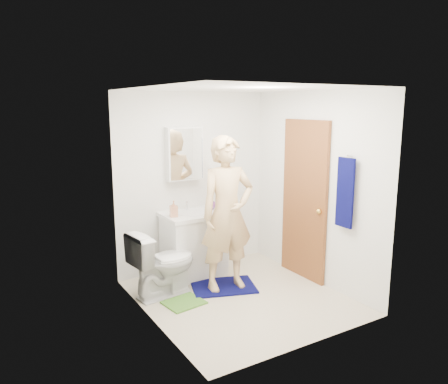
{
  "coord_description": "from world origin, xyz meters",
  "views": [
    {
      "loc": [
        -2.64,
        -4.02,
        2.22
      ],
      "look_at": [
        -0.08,
        0.25,
        1.23
      ],
      "focal_mm": 35.0,
      "sensor_mm": 36.0,
      "label": 1
    }
  ],
  "objects_px": {
    "man": "(227,214)",
    "toilet": "(163,263)",
    "vanity_cabinet": "(194,246)",
    "soap_dispenser": "(174,209)",
    "toothbrush_cup": "(211,205)",
    "medicine_cabinet": "(185,154)",
    "towel": "(345,193)"
  },
  "relations": [
    {
      "from": "man",
      "to": "soap_dispenser",
      "type": "bearing_deg",
      "value": 133.61
    },
    {
      "from": "soap_dispenser",
      "to": "man",
      "type": "distance_m",
      "value": 0.72
    },
    {
      "from": "soap_dispenser",
      "to": "toothbrush_cup",
      "type": "height_order",
      "value": "soap_dispenser"
    },
    {
      "from": "vanity_cabinet",
      "to": "toilet",
      "type": "relative_size",
      "value": 1.0
    },
    {
      "from": "medicine_cabinet",
      "to": "toilet",
      "type": "bearing_deg",
      "value": -134.62
    },
    {
      "from": "towel",
      "to": "toothbrush_cup",
      "type": "xyz_separation_m",
      "value": [
        -0.88,
        1.55,
        -0.35
      ]
    },
    {
      "from": "vanity_cabinet",
      "to": "soap_dispenser",
      "type": "distance_m",
      "value": 0.63
    },
    {
      "from": "vanity_cabinet",
      "to": "toilet",
      "type": "height_order",
      "value": "same"
    },
    {
      "from": "toothbrush_cup",
      "to": "man",
      "type": "bearing_deg",
      "value": -102.69
    },
    {
      "from": "toilet",
      "to": "toothbrush_cup",
      "type": "relative_size",
      "value": 6.27
    },
    {
      "from": "medicine_cabinet",
      "to": "man",
      "type": "relative_size",
      "value": 0.38
    },
    {
      "from": "vanity_cabinet",
      "to": "towel",
      "type": "height_order",
      "value": "towel"
    },
    {
      "from": "towel",
      "to": "toothbrush_cup",
      "type": "bearing_deg",
      "value": 119.72
    },
    {
      "from": "man",
      "to": "toilet",
      "type": "bearing_deg",
      "value": 167.43
    },
    {
      "from": "soap_dispenser",
      "to": "man",
      "type": "xyz_separation_m",
      "value": [
        0.44,
        -0.56,
        -0.0
      ]
    },
    {
      "from": "man",
      "to": "towel",
      "type": "bearing_deg",
      "value": -34.87
    },
    {
      "from": "vanity_cabinet",
      "to": "soap_dispenser",
      "type": "relative_size",
      "value": 3.88
    },
    {
      "from": "vanity_cabinet",
      "to": "man",
      "type": "xyz_separation_m",
      "value": [
        0.14,
        -0.62,
        0.55
      ]
    },
    {
      "from": "toilet",
      "to": "soap_dispenser",
      "type": "relative_size",
      "value": 3.88
    },
    {
      "from": "toothbrush_cup",
      "to": "man",
      "type": "distance_m",
      "value": 0.7
    },
    {
      "from": "vanity_cabinet",
      "to": "toothbrush_cup",
      "type": "relative_size",
      "value": 6.27
    },
    {
      "from": "toilet",
      "to": "man",
      "type": "distance_m",
      "value": 0.95
    },
    {
      "from": "toilet",
      "to": "vanity_cabinet",
      "type": "bearing_deg",
      "value": -65.8
    },
    {
      "from": "towel",
      "to": "man",
      "type": "xyz_separation_m",
      "value": [
        -1.04,
        0.87,
        -0.3
      ]
    },
    {
      "from": "medicine_cabinet",
      "to": "vanity_cabinet",
      "type": "bearing_deg",
      "value": -90.0
    },
    {
      "from": "vanity_cabinet",
      "to": "medicine_cabinet",
      "type": "xyz_separation_m",
      "value": [
        0.0,
        0.22,
        1.2
      ]
    },
    {
      "from": "toilet",
      "to": "toothbrush_cup",
      "type": "xyz_separation_m",
      "value": [
        0.89,
        0.44,
        0.5
      ]
    },
    {
      "from": "medicine_cabinet",
      "to": "towel",
      "type": "distance_m",
      "value": 2.11
    },
    {
      "from": "vanity_cabinet",
      "to": "towel",
      "type": "bearing_deg",
      "value": -51.53
    },
    {
      "from": "toilet",
      "to": "soap_dispenser",
      "type": "height_order",
      "value": "soap_dispenser"
    },
    {
      "from": "toilet",
      "to": "toothbrush_cup",
      "type": "height_order",
      "value": "toothbrush_cup"
    },
    {
      "from": "towel",
      "to": "soap_dispenser",
      "type": "bearing_deg",
      "value": 135.98
    }
  ]
}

